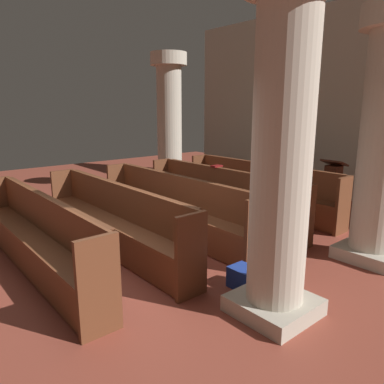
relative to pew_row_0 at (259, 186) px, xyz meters
name	(u,v)px	position (x,y,z in m)	size (l,w,h in m)	color
ground_plane	(123,268)	(0.65, -3.64, -0.54)	(19.20, 19.20, 0.00)	brown
back_wall	(354,103)	(0.65, 2.44, 1.71)	(10.00, 0.16, 4.50)	beige
pew_row_0	(259,186)	(0.00, 0.00, 0.00)	(3.80, 0.46, 1.01)	brown
pew_row_1	(220,194)	(0.00, -1.14, 0.00)	(3.80, 0.46, 1.01)	brown
pew_row_2	(173,204)	(0.00, -2.27, 0.00)	(3.80, 0.47, 1.01)	brown
pew_row_3	(113,217)	(0.00, -3.41, 0.00)	(3.80, 0.46, 1.01)	brown
pew_row_4	(36,233)	(0.00, -4.54, 0.00)	(3.80, 0.46, 1.01)	brown
pillar_aisle_side	(384,135)	(2.70, -0.72, 1.25)	(0.89, 0.89, 3.44)	#B6AD9A
pillar_far_side	(169,122)	(-2.65, -0.35, 1.25)	(0.89, 0.89, 3.44)	#B6AD9A
pillar_aisle_rear	(282,146)	(2.70, -2.98, 1.25)	(0.86, 0.86, 3.44)	#B6AD9A
lectern	(332,188)	(0.90, 1.34, -0.09)	(0.48, 0.45, 1.08)	#492215
hymn_book	(217,166)	(-0.31, -0.95, 0.49)	(0.14, 0.22, 0.03)	maroon
kneeler_box_blue	(244,277)	(2.10, -2.79, -0.41)	(0.33, 0.28, 0.26)	navy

